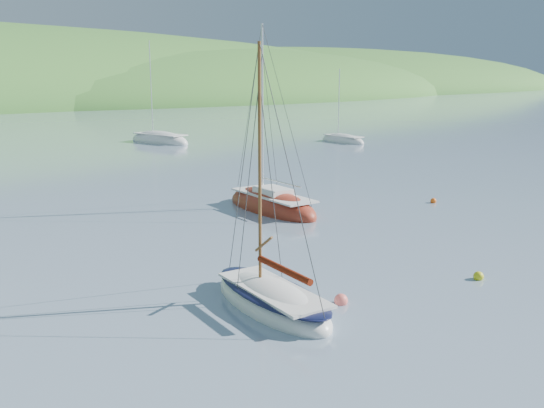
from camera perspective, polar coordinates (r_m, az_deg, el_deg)
ground at (r=23.00m, az=10.62°, el=-8.72°), size 700.00×700.00×0.00m
daysailer_white at (r=21.79m, az=-0.03°, el=-9.08°), size 3.06×6.64×9.86m
sloop_red at (r=36.75m, az=-0.03°, el=-0.21°), size 3.35×8.24×11.93m
distant_sloop_b at (r=73.87m, az=-10.55°, el=5.86°), size 5.19×9.55×12.92m
distant_sloop_d at (r=73.62m, az=6.67°, el=5.93°), size 2.37×6.62×9.43m
mooring_buoys at (r=25.54m, az=1.57°, el=-6.08°), size 27.68×12.34×0.50m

